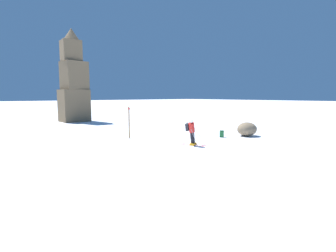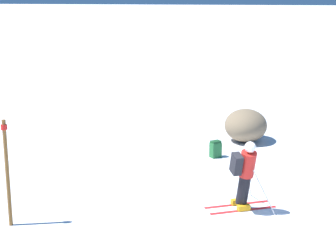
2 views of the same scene
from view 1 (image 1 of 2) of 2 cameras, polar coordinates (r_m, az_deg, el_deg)
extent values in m
plane|color=white|center=(15.41, 2.34, -4.72)|extent=(300.00, 300.00, 0.00)
cube|color=red|center=(16.07, 5.27, -4.25)|extent=(0.73, 1.48, 0.01)
cube|color=red|center=(16.40, 5.71, -4.03)|extent=(0.73, 1.48, 0.01)
cube|color=orange|center=(16.06, 5.28, -4.01)|extent=(0.24, 0.31, 0.12)
cube|color=orange|center=(16.39, 5.71, -3.80)|extent=(0.24, 0.31, 0.12)
cylinder|color=black|center=(16.03, 5.36, -2.53)|extent=(0.51, 0.42, 0.78)
cylinder|color=red|center=(15.78, 5.17, -0.33)|extent=(0.58, 0.51, 0.65)
sphere|color=tan|center=(15.65, 5.06, 1.01)|extent=(0.32, 0.30, 0.26)
sphere|color=silver|center=(15.64, 5.05, 1.10)|extent=(0.37, 0.34, 0.29)
cube|color=black|center=(15.86, 4.28, -0.19)|extent=(0.42, 0.32, 0.50)
cylinder|color=#B7B7BC|center=(15.52, 5.84, -2.71)|extent=(0.12, 0.53, 1.05)
cylinder|color=#B7B7BC|center=(16.30, 6.84, -2.08)|extent=(0.87, 0.19, 1.17)
cube|color=brown|center=(32.51, -19.74, 4.19)|extent=(3.00, 2.55, 3.71)
cube|color=brown|center=(32.53, -19.73, 10.28)|extent=(2.78, 2.56, 3.18)
cube|color=brown|center=(32.90, -20.37, 15.05)|extent=(2.19, 2.10, 2.33)
cone|color=brown|center=(33.21, -20.32, 18.23)|extent=(1.80, 1.80, 1.38)
cube|color=#236633|center=(19.52, 11.62, -1.77)|extent=(0.36, 0.37, 0.44)
cube|color=#1A4C26|center=(19.49, 11.64, -1.05)|extent=(0.32, 0.33, 0.06)
ellipsoid|color=#7A664C|center=(20.55, 16.82, -0.66)|extent=(1.60, 1.36, 1.04)
cylinder|color=brown|center=(18.73, -8.47, 0.74)|extent=(0.08, 0.08, 2.26)
cylinder|color=red|center=(18.65, -8.52, 3.74)|extent=(0.13, 0.13, 0.10)
camera|label=2|loc=(11.22, -43.78, 14.04)|focal=60.00mm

